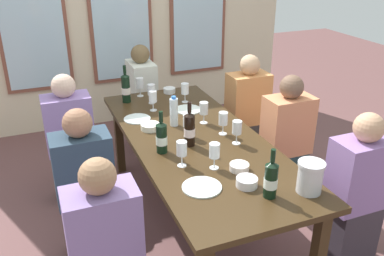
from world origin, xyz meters
name	(u,v)px	position (x,y,z in m)	size (l,w,h in m)	color
ground_plane	(196,221)	(0.00, 0.00, 0.00)	(12.00, 12.00, 0.00)	brown
dining_table	(196,147)	(0.00, 0.00, 0.67)	(0.92, 2.22, 0.74)	#3A2815
white_plate_0	(188,110)	(0.15, 0.53, 0.74)	(0.23, 0.23, 0.01)	white
white_plate_1	(137,119)	(-0.31, 0.50, 0.74)	(0.21, 0.21, 0.01)	white
white_plate_2	(202,187)	(-0.22, -0.62, 0.74)	(0.24, 0.24, 0.01)	white
metal_pitcher	(310,177)	(0.34, -0.89, 0.84)	(0.16, 0.16, 0.19)	silver
wine_bottle_0	(271,179)	(0.10, -0.85, 0.85)	(0.08, 0.08, 0.30)	black
wine_bottle_1	(162,137)	(-0.30, -0.11, 0.85)	(0.08, 0.08, 0.30)	black
wine_bottle_2	(126,88)	(-0.29, 0.92, 0.87)	(0.08, 0.08, 0.34)	black
wine_bottle_3	(190,129)	(-0.08, -0.08, 0.86)	(0.08, 0.08, 0.32)	black
tasting_bowl_0	(169,90)	(0.14, 1.00, 0.76)	(0.11, 0.11, 0.05)	white
tasting_bowl_1	(150,127)	(-0.26, 0.28, 0.76)	(0.15, 0.15, 0.04)	white
tasting_bowl_2	(239,167)	(0.08, -0.52, 0.76)	(0.12, 0.12, 0.04)	white
tasting_bowl_3	(247,182)	(0.03, -0.71, 0.77)	(0.13, 0.13, 0.05)	white
water_bottle	(174,112)	(-0.07, 0.28, 0.85)	(0.06, 0.06, 0.24)	white
wine_glass_0	(204,109)	(0.16, 0.23, 0.86)	(0.07, 0.07, 0.17)	white
wine_glass_1	(214,152)	(-0.06, -0.44, 0.86)	(0.07, 0.07, 0.17)	white
wine_glass_2	(153,97)	(-0.13, 0.64, 0.86)	(0.07, 0.07, 0.17)	white
wine_glass_3	(223,119)	(0.21, -0.01, 0.86)	(0.07, 0.07, 0.17)	white
wine_glass_4	(185,90)	(0.19, 0.72, 0.86)	(0.07, 0.07, 0.17)	white
wine_glass_5	(140,84)	(-0.14, 1.02, 0.86)	(0.07, 0.07, 0.17)	white
wine_glass_6	(182,150)	(-0.24, -0.34, 0.86)	(0.07, 0.07, 0.17)	white
wine_glass_7	(237,128)	(0.23, -0.18, 0.86)	(0.07, 0.07, 0.17)	white
wine_glass_8	(188,122)	(-0.04, 0.06, 0.86)	(0.07, 0.07, 0.17)	white
wine_glass_9	(151,91)	(-0.09, 0.81, 0.86)	(0.07, 0.07, 0.17)	white
seated_person_0	(86,189)	(-0.82, -0.04, 0.53)	(0.38, 0.24, 1.11)	#31383F
seated_person_1	(286,143)	(0.82, 0.04, 0.53)	(0.38, 0.24, 1.11)	#233A3B
seated_person_2	(71,142)	(-0.82, 0.74, 0.53)	(0.38, 0.24, 1.11)	#233038
seated_person_3	(247,114)	(0.82, 0.71, 0.53)	(0.38, 0.24, 1.11)	#343232
seated_person_4	(106,255)	(-0.82, -0.73, 0.53)	(0.38, 0.24, 1.11)	#27303A
seated_person_5	(356,195)	(0.82, -0.78, 0.53)	(0.38, 0.24, 1.11)	#3A303A
seated_person_6	(143,100)	(0.00, 1.46, 0.53)	(0.24, 0.38, 1.11)	#27312E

